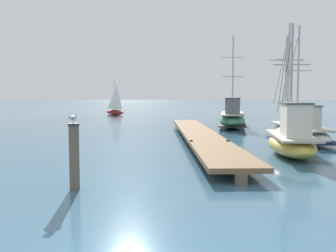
% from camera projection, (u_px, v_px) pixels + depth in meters
% --- Properties ---
extents(floating_dock, '(3.20, 20.95, 0.53)m').
position_uv_depth(floating_dock, '(199.00, 134.00, 20.73)').
color(floating_dock, brown).
rests_on(floating_dock, ground).
extents(fishing_boat_0, '(2.78, 6.25, 5.36)m').
position_uv_depth(fishing_boat_0, '(292.00, 139.00, 15.54)').
color(fishing_boat_0, gold).
rests_on(fishing_boat_0, ground).
extents(fishing_boat_1, '(2.46, 8.91, 6.66)m').
position_uv_depth(fishing_boat_1, '(300.00, 130.00, 20.64)').
color(fishing_boat_1, silver).
rests_on(fishing_boat_1, ground).
extents(fishing_boat_2, '(3.60, 8.42, 7.15)m').
position_uv_depth(fishing_boat_2, '(232.00, 118.00, 28.95)').
color(fishing_boat_2, '#337556').
rests_on(fishing_boat_2, ground).
extents(mooring_piling, '(0.30, 0.30, 1.73)m').
position_uv_depth(mooring_piling, '(74.00, 155.00, 9.87)').
color(mooring_piling, brown).
rests_on(mooring_piling, ground).
extents(perched_seagull, '(0.20, 0.38, 0.27)m').
position_uv_depth(perched_seagull, '(73.00, 118.00, 9.78)').
color(perched_seagull, gold).
rests_on(perched_seagull, mooring_piling).
extents(distant_sailboat, '(3.01, 3.69, 4.29)m').
position_uv_depth(distant_sailboat, '(116.00, 100.00, 47.85)').
color(distant_sailboat, '#AD2823').
rests_on(distant_sailboat, ground).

